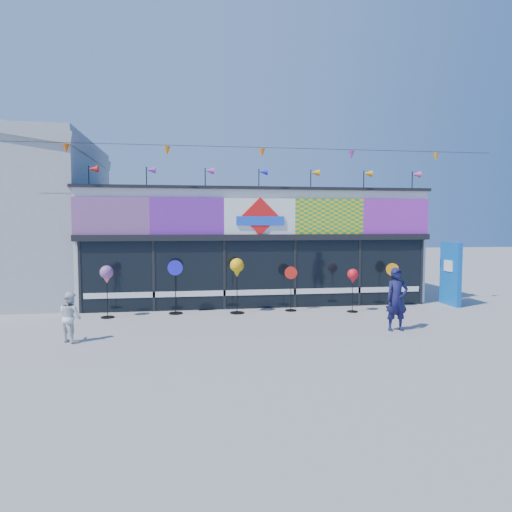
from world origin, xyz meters
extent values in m
plane|color=gray|center=(0.00, 0.00, 0.00)|extent=(80.00, 80.00, 0.00)
cube|color=silver|center=(0.00, 6.00, 2.00)|extent=(12.00, 5.00, 4.00)
cube|color=black|center=(0.00, 3.44, 1.15)|extent=(11.60, 0.12, 2.30)
cube|color=black|center=(0.00, 3.40, 2.40)|extent=(12.00, 0.30, 0.20)
cube|color=white|center=(0.00, 3.41, 0.55)|extent=(11.40, 0.10, 0.18)
cube|color=black|center=(0.00, 6.00, 4.05)|extent=(12.20, 5.20, 0.10)
cube|color=black|center=(-5.80, 3.43, 1.15)|extent=(0.08, 0.14, 2.30)
cube|color=black|center=(-3.50, 3.43, 1.15)|extent=(0.08, 0.14, 2.30)
cube|color=black|center=(-1.20, 3.43, 1.15)|extent=(0.08, 0.14, 2.30)
cube|color=black|center=(1.20, 3.43, 1.15)|extent=(0.08, 0.14, 2.30)
cube|color=black|center=(3.50, 3.43, 1.15)|extent=(0.08, 0.14, 2.30)
cube|color=black|center=(5.80, 3.43, 1.15)|extent=(0.08, 0.14, 2.30)
cube|color=red|center=(-4.80, 3.42, 3.10)|extent=(2.40, 0.08, 1.20)
cube|color=purple|center=(-2.40, 3.42, 3.10)|extent=(2.40, 0.08, 1.20)
cube|color=white|center=(0.00, 3.42, 3.10)|extent=(2.40, 0.08, 1.20)
cube|color=yellow|center=(2.40, 3.42, 3.10)|extent=(2.40, 0.08, 1.20)
cube|color=purple|center=(4.80, 3.42, 3.10)|extent=(2.40, 0.08, 1.20)
cube|color=red|center=(0.00, 3.36, 3.10)|extent=(1.27, 0.06, 1.27)
cube|color=blue|center=(0.00, 3.34, 2.95)|extent=(1.60, 0.05, 0.30)
cube|color=green|center=(-3.92, 3.48, 0.91)|extent=(0.78, 0.03, 0.78)
cube|color=#DB5A0B|center=(-2.35, 3.48, 1.19)|extent=(0.92, 0.03, 0.92)
cube|color=purple|center=(-0.78, 3.48, 1.47)|extent=(0.78, 0.03, 0.78)
cube|color=purple|center=(0.78, 3.48, 1.06)|extent=(0.92, 0.03, 0.92)
cube|color=#D84874|center=(2.35, 3.48, 1.20)|extent=(0.78, 0.03, 0.78)
cube|color=#F652AF|center=(3.92, 3.48, 1.52)|extent=(0.92, 0.03, 0.92)
cylinder|color=black|center=(-5.50, 3.65, 4.35)|extent=(0.03, 0.03, 0.70)
cone|color=red|center=(-5.36, 3.65, 4.60)|extent=(0.30, 0.22, 0.22)
cylinder|color=black|center=(-3.70, 3.65, 4.35)|extent=(0.03, 0.03, 0.70)
cone|color=purple|center=(-3.56, 3.65, 4.60)|extent=(0.30, 0.22, 0.22)
cylinder|color=black|center=(-1.80, 3.65, 4.35)|extent=(0.03, 0.03, 0.70)
cone|color=#BE28B1|center=(-1.66, 3.65, 4.60)|extent=(0.30, 0.22, 0.22)
cylinder|color=black|center=(0.00, 3.65, 4.35)|extent=(0.03, 0.03, 0.70)
cone|color=#1B1DEB|center=(0.14, 3.65, 4.60)|extent=(0.30, 0.22, 0.22)
cylinder|color=black|center=(1.80, 3.65, 4.35)|extent=(0.03, 0.03, 0.70)
cone|color=orange|center=(1.94, 3.65, 4.60)|extent=(0.30, 0.22, 0.22)
cylinder|color=black|center=(3.70, 3.65, 4.35)|extent=(0.03, 0.03, 0.70)
cone|color=orange|center=(3.84, 3.65, 4.60)|extent=(0.30, 0.22, 0.22)
cylinder|color=black|center=(5.50, 3.65, 4.35)|extent=(0.03, 0.03, 0.70)
cone|color=#CF457F|center=(5.64, 3.65, 4.60)|extent=(0.30, 0.22, 0.22)
cylinder|color=black|center=(0.00, 3.00, 5.30)|extent=(16.00, 0.01, 0.01)
cone|color=#DC510B|center=(-6.00, 3.00, 5.12)|extent=(0.20, 0.20, 0.28)
cone|color=orange|center=(-3.00, 3.00, 5.12)|extent=(0.20, 0.20, 0.28)
cone|color=orange|center=(0.00, 3.00, 5.12)|extent=(0.20, 0.20, 0.28)
cone|color=#B827B3|center=(3.00, 3.00, 5.12)|extent=(0.20, 0.20, 0.28)
cone|color=orange|center=(6.00, 3.00, 5.12)|extent=(0.20, 0.20, 0.28)
cube|color=#0C58B6|center=(6.71, 3.05, 1.11)|extent=(0.17, 1.11, 2.21)
cube|color=white|center=(6.62, 3.05, 1.38)|extent=(0.05, 0.50, 0.39)
cylinder|color=black|center=(-4.82, 2.54, 0.02)|extent=(0.40, 0.40, 0.03)
cylinder|color=black|center=(-4.82, 2.54, 0.69)|extent=(0.02, 0.02, 1.31)
sphere|color=#FC5484|center=(-4.82, 2.54, 1.39)|extent=(0.40, 0.40, 0.40)
cone|color=#FC5484|center=(-4.82, 2.54, 1.14)|extent=(0.20, 0.20, 0.18)
cylinder|color=black|center=(-2.79, 2.87, 0.02)|extent=(0.43, 0.43, 0.03)
cylinder|color=black|center=(-2.79, 2.87, 0.74)|extent=(0.03, 0.03, 1.41)
cylinder|color=#201AE1|center=(-2.79, 2.87, 1.47)|extent=(0.48, 0.06, 0.48)
cylinder|color=black|center=(-0.86, 2.66, 0.02)|extent=(0.45, 0.45, 0.03)
cylinder|color=black|center=(-0.86, 2.66, 0.76)|extent=(0.03, 0.03, 1.45)
sphere|color=#EBAC0C|center=(-0.86, 2.66, 1.54)|extent=(0.45, 0.45, 0.45)
cone|color=#EBAC0C|center=(-0.86, 2.66, 1.26)|extent=(0.22, 0.22, 0.20)
cylinder|color=black|center=(0.93, 2.81, 0.01)|extent=(0.37, 0.37, 0.03)
cylinder|color=black|center=(0.93, 2.81, 0.63)|extent=(0.02, 0.02, 1.21)
cylinder|color=red|center=(0.93, 2.81, 1.26)|extent=(0.41, 0.08, 0.41)
cylinder|color=black|center=(2.86, 2.34, 0.01)|extent=(0.36, 0.36, 0.03)
cylinder|color=black|center=(2.86, 2.34, 0.61)|extent=(0.02, 0.02, 1.16)
sphere|color=red|center=(2.86, 2.34, 1.23)|extent=(0.36, 0.36, 0.36)
cone|color=red|center=(2.86, 2.34, 1.01)|extent=(0.18, 0.18, 0.16)
cylinder|color=black|center=(4.46, 2.87, 0.01)|extent=(0.39, 0.39, 0.03)
cylinder|color=black|center=(4.46, 2.87, 0.66)|extent=(0.02, 0.02, 1.26)
cylinder|color=orange|center=(4.46, 2.87, 1.31)|extent=(0.42, 0.14, 0.43)
imported|color=#14143F|center=(3.11, -0.31, 0.84)|extent=(0.63, 0.43, 1.68)
imported|color=silver|center=(-5.21, -0.26, 0.61)|extent=(0.67, 0.64, 1.21)
camera|label=1|loc=(-2.36, -11.65, 2.84)|focal=32.00mm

